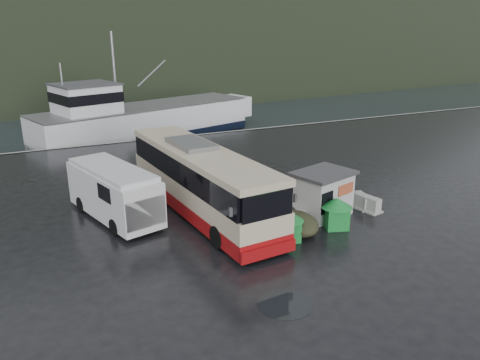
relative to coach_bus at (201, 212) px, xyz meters
name	(u,v)px	position (x,y,z in m)	size (l,w,h in m)	color
ground	(209,230)	(-0.46, -2.37, 0.00)	(160.00, 160.00, 0.00)	black
harbor_water	(52,65)	(-0.46, 107.63, 0.00)	(300.00, 180.00, 0.02)	black
quay_edge	(126,142)	(-0.46, 17.63, 0.00)	(160.00, 0.60, 1.50)	#999993
headland	(53,44)	(9.54, 247.63, 0.00)	(780.00, 540.00, 570.00)	black
coach_bus	(201,212)	(0.00, 0.00, 0.00)	(3.24, 13.09, 3.71)	#C2B092
white_van	(116,217)	(-4.35, 1.11, 0.00)	(2.29, 6.67, 2.79)	silver
waste_bin_left	(335,227)	(5.35, -4.74, 0.00)	(1.12, 1.12, 1.56)	#167F2F
waste_bin_right	(288,240)	(2.49, -4.99, 0.00)	(1.03, 1.03, 1.43)	#167F2F
dome_tent	(298,233)	(3.33, -4.52, 0.00)	(1.80, 2.51, 0.99)	#2D2E1C
ticket_kiosk	(321,214)	(5.67, -3.04, 0.00)	(3.05, 2.31, 2.39)	#BBBBB6
jersey_barrier_a	(362,207)	(8.32, -3.10, 0.00)	(0.73, 1.47, 0.73)	#999993
jersey_barrier_b	(296,219)	(4.14, -2.96, 0.00)	(0.75, 1.49, 0.75)	#999993
jersey_barrier_c	(367,210)	(8.27, -3.56, 0.00)	(0.80, 1.61, 0.80)	#999993
fishing_trawler	(146,125)	(2.95, 24.16, 0.00)	(26.22, 5.75, 10.49)	silver
puddles	(295,217)	(4.23, -2.72, 0.01)	(11.63, 14.36, 0.01)	black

